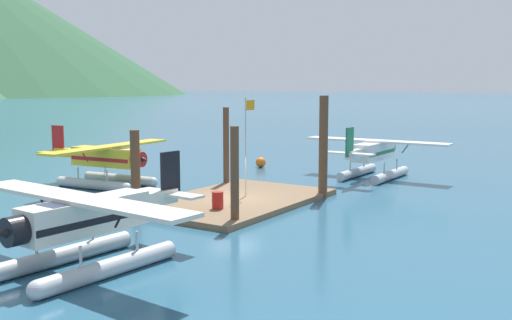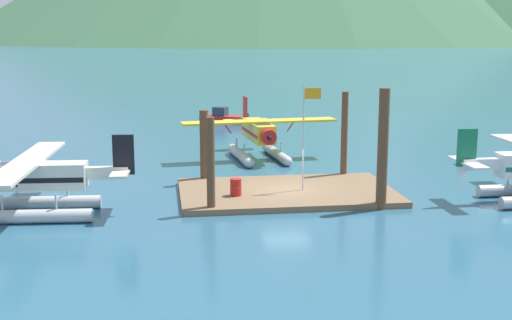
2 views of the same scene
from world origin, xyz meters
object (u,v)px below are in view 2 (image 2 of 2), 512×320
Objects in this scene: seaplane_cream_port_aft at (34,183)px; mooring_buoy at (464,158)px; fuel_drum at (236,187)px; boat_red_open_north at (222,118)px; flagpole at (306,125)px; seaplane_yellow_bow_centre at (259,136)px.

mooring_buoy is at bearing 19.09° from seaplane_cream_port_aft.
fuel_drum is 29.06m from boat_red_open_north.
boat_red_open_north is (-13.77, 21.62, 0.08)m from mooring_buoy.
flagpole is 0.53× the size of seaplane_cream_port_aft.
seaplane_yellow_bow_centre and seaplane_cream_port_aft have the same top height.
flagpole is 6.31× the size of fuel_drum.
seaplane_cream_port_aft is (-9.66, -1.41, 0.84)m from fuel_drum.
seaplane_yellow_bow_centre is 18.05m from boat_red_open_north.
seaplane_cream_port_aft is 2.34× the size of boat_red_open_north.
fuel_drum is 0.08× the size of seaplane_cream_port_aft.
seaplane_cream_port_aft is (-13.44, -2.15, -2.21)m from flagpole.
mooring_buoy is 25.63m from boat_red_open_north.
seaplane_yellow_bow_centre is at bearing 75.83° from fuel_drum.
seaplane_cream_port_aft is at bearing -171.69° from fuel_drum.
fuel_drum is (-3.78, -0.74, -3.05)m from flagpole.
boat_red_open_north is (-0.82, 18.00, -1.09)m from seaplane_yellow_bow_centre.
seaplane_cream_port_aft reaches higher than mooring_buoy.
flagpole is at bearing -150.94° from mooring_buoy.
flagpole is 13.79m from seaplane_cream_port_aft.
fuel_drum reaches higher than mooring_buoy.
fuel_drum is 0.08× the size of seaplane_yellow_bow_centre.
flagpole reaches higher than boat_red_open_north.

